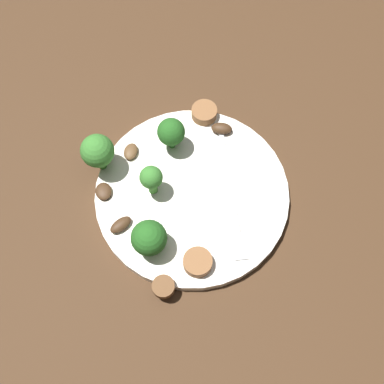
# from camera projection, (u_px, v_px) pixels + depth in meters

# --- Properties ---
(ground_plane) EXTENTS (1.40, 1.40, 0.00)m
(ground_plane) POSITION_uv_depth(u_px,v_px,m) (192.00, 197.00, 0.63)
(ground_plane) COLOR #422B19
(plate) EXTENTS (0.25, 0.25, 0.02)m
(plate) POSITION_uv_depth(u_px,v_px,m) (192.00, 194.00, 0.63)
(plate) COLOR white
(plate) RESTS_ON ground_plane
(fork) EXTENTS (0.17, 0.08, 0.00)m
(fork) POSITION_uv_depth(u_px,v_px,m) (233.00, 202.00, 0.61)
(fork) COLOR silver
(fork) RESTS_ON plate
(broccoli_floret_0) EXTENTS (0.03, 0.03, 0.05)m
(broccoli_floret_0) POSITION_uv_depth(u_px,v_px,m) (151.00, 178.00, 0.59)
(broccoli_floret_0) COLOR #408630
(broccoli_floret_0) RESTS_ON plate
(broccoli_floret_1) EXTENTS (0.04, 0.04, 0.05)m
(broccoli_floret_1) POSITION_uv_depth(u_px,v_px,m) (171.00, 132.00, 0.62)
(broccoli_floret_1) COLOR #296420
(broccoli_floret_1) RESTS_ON plate
(broccoli_floret_2) EXTENTS (0.04, 0.04, 0.05)m
(broccoli_floret_2) POSITION_uv_depth(u_px,v_px,m) (149.00, 238.00, 0.56)
(broccoli_floret_2) COLOR #296420
(broccoli_floret_2) RESTS_ON plate
(broccoli_floret_3) EXTENTS (0.04, 0.04, 0.06)m
(broccoli_floret_3) POSITION_uv_depth(u_px,v_px,m) (98.00, 151.00, 0.60)
(broccoli_floret_3) COLOR #408630
(broccoli_floret_3) RESTS_ON plate
(sausage_slice_0) EXTENTS (0.04, 0.04, 0.01)m
(sausage_slice_0) POSITION_uv_depth(u_px,v_px,m) (204.00, 113.00, 0.66)
(sausage_slice_0) COLOR brown
(sausage_slice_0) RESTS_ON plate
(sausage_slice_1) EXTENTS (0.04, 0.04, 0.01)m
(sausage_slice_1) POSITION_uv_depth(u_px,v_px,m) (198.00, 262.00, 0.58)
(sausage_slice_1) COLOR brown
(sausage_slice_1) RESTS_ON plate
(sausage_slice_2) EXTENTS (0.04, 0.04, 0.01)m
(sausage_slice_2) POSITION_uv_depth(u_px,v_px,m) (163.00, 287.00, 0.56)
(sausage_slice_2) COLOR brown
(sausage_slice_2) RESTS_ON plate
(mushroom_0) EXTENTS (0.03, 0.03, 0.01)m
(mushroom_0) POSITION_uv_depth(u_px,v_px,m) (222.00, 129.00, 0.65)
(mushroom_0) COLOR #422B19
(mushroom_0) RESTS_ON plate
(mushroom_1) EXTENTS (0.03, 0.03, 0.01)m
(mushroom_1) POSITION_uv_depth(u_px,v_px,m) (131.00, 152.00, 0.64)
(mushroom_1) COLOR brown
(mushroom_1) RESTS_ON plate
(mushroom_2) EXTENTS (0.02, 0.03, 0.01)m
(mushroom_2) POSITION_uv_depth(u_px,v_px,m) (120.00, 224.00, 0.60)
(mushroom_2) COLOR #422B19
(mushroom_2) RESTS_ON plate
(mushroom_4) EXTENTS (0.03, 0.03, 0.01)m
(mushroom_4) POSITION_uv_depth(u_px,v_px,m) (104.00, 191.00, 0.62)
(mushroom_4) COLOR #422B19
(mushroom_4) RESTS_ON plate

